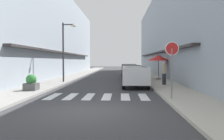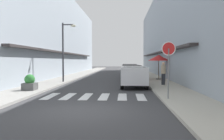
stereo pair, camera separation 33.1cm
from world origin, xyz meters
name	(u,v)px [view 1 (the left image)]	position (x,y,z in m)	size (l,w,h in m)	color
ground_plane	(111,77)	(0.00, 17.75, 0.00)	(97.64, 97.64, 0.00)	#38383A
sidewalk_left	(74,76)	(-4.43, 17.75, 0.06)	(2.36, 62.14, 0.12)	gray
sidewalk_right	(148,76)	(4.43, 17.75, 0.06)	(2.36, 62.14, 0.12)	#ADA899
building_row_left	(46,34)	(-8.11, 18.97, 5.25)	(5.50, 41.94, 10.51)	#939EA8
building_row_right	(178,33)	(8.11, 18.97, 5.27)	(5.50, 41.94, 10.55)	#939EA8
crosswalk	(98,97)	(0.00, 3.23, 0.01)	(5.20, 2.20, 0.01)	silver
parked_car_near	(135,74)	(2.20, 7.64, 0.92)	(1.87, 4.44, 1.47)	silver
parked_car_mid	(131,71)	(2.20, 13.37, 0.92)	(1.82, 4.41, 1.47)	black
parked_car_far	(129,68)	(2.20, 19.96, 0.92)	(1.87, 4.06, 1.47)	black
round_street_sign	(172,55)	(3.55, 2.12, 2.14)	(0.65, 0.07, 2.64)	slate
street_lamp	(66,45)	(-3.43, 10.10, 3.16)	(1.19, 0.28, 4.92)	#38383D
cafe_umbrella	(158,58)	(4.78, 12.99, 2.15)	(2.05, 2.05, 2.32)	#262626
planter_corner	(31,83)	(-4.16, 4.73, 0.54)	(0.74, 0.74, 0.95)	#4C4C4C
pedestrian_walking_near	(164,73)	(4.37, 8.12, 1.00)	(0.34, 0.34, 1.67)	#282B33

